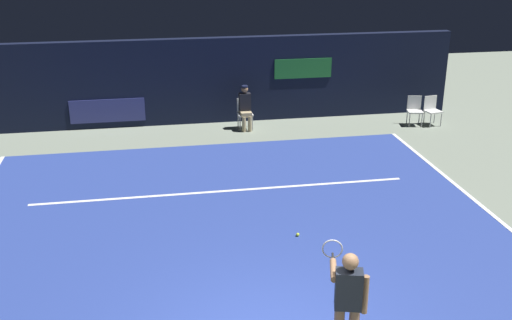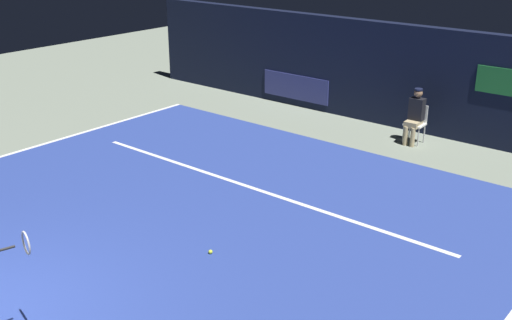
# 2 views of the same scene
# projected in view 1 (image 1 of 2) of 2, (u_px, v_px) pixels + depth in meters

# --- Properties ---
(ground_plane) EXTENTS (32.28, 32.28, 0.00)m
(ground_plane) POSITION_uv_depth(u_px,v_px,m) (234.00, 226.00, 12.39)
(ground_plane) COLOR gray
(court_surface) EXTENTS (10.97, 10.03, 0.01)m
(court_surface) POSITION_uv_depth(u_px,v_px,m) (234.00, 226.00, 12.38)
(court_surface) COLOR navy
(court_surface) RESTS_ON ground
(line_sideline_left) EXTENTS (0.10, 10.03, 0.01)m
(line_sideline_left) POSITION_uv_depth(u_px,v_px,m) (481.00, 206.00, 13.27)
(line_sideline_left) COLOR white
(line_sideline_left) RESTS_ON court_surface
(line_service) EXTENTS (8.55, 0.10, 0.01)m
(line_service) POSITION_uv_depth(u_px,v_px,m) (223.00, 191.00, 13.99)
(line_service) COLOR white
(line_service) RESTS_ON court_surface
(back_wall) EXTENTS (15.93, 0.33, 2.60)m
(back_wall) POSITION_uv_depth(u_px,v_px,m) (200.00, 81.00, 18.55)
(back_wall) COLOR black
(back_wall) RESTS_ON ground
(tennis_player) EXTENTS (0.51, 1.03, 1.73)m
(tennis_player) POSITION_uv_depth(u_px,v_px,m) (347.00, 302.00, 8.17)
(tennis_player) COLOR #8C6647
(tennis_player) RESTS_ON ground
(line_judge_on_chair) EXTENTS (0.45, 0.54, 1.32)m
(line_judge_on_chair) POSITION_uv_depth(u_px,v_px,m) (245.00, 107.00, 18.10)
(line_judge_on_chair) COLOR white
(line_judge_on_chair) RESTS_ON ground
(courtside_chair_near) EXTENTS (0.51, 0.49, 0.88)m
(courtside_chair_near) POSITION_uv_depth(u_px,v_px,m) (415.00, 109.00, 18.58)
(courtside_chair_near) COLOR white
(courtside_chair_near) RESTS_ON ground
(courtside_chair_far) EXTENTS (0.50, 0.48, 0.88)m
(courtside_chair_far) POSITION_uv_depth(u_px,v_px,m) (432.00, 109.00, 18.59)
(courtside_chair_far) COLOR white
(courtside_chair_far) RESTS_ON ground
(tennis_ball) EXTENTS (0.07, 0.07, 0.07)m
(tennis_ball) POSITION_uv_depth(u_px,v_px,m) (298.00, 235.00, 11.96)
(tennis_ball) COLOR #CCE033
(tennis_ball) RESTS_ON court_surface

